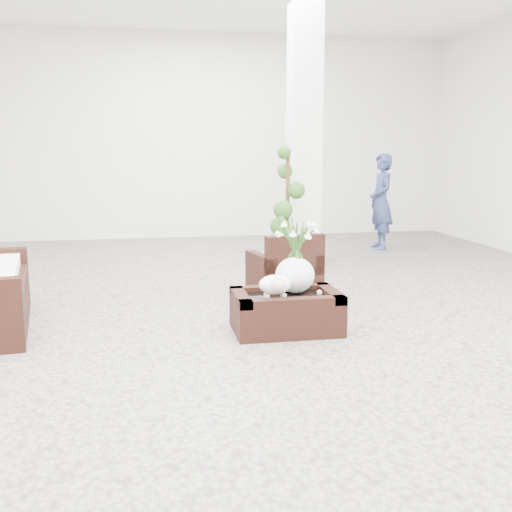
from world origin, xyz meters
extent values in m
plane|color=gray|center=(0.00, 0.00, 0.00)|extent=(11.00, 11.00, 0.00)
cube|color=white|center=(1.20, 2.80, 1.75)|extent=(0.40, 0.40, 3.50)
cube|color=black|center=(0.21, -0.36, 0.16)|extent=(0.90, 0.60, 0.31)
ellipsoid|color=white|center=(0.09, -0.46, 0.42)|extent=(0.28, 0.23, 0.21)
cylinder|color=white|center=(0.51, -0.34, 0.33)|extent=(0.04, 0.04, 0.03)
cube|color=black|center=(0.49, 0.91, 0.34)|extent=(0.76, 0.74, 0.69)
imported|color=navy|center=(2.68, 3.66, 0.74)|extent=(0.38, 0.55, 1.48)
camera|label=1|loc=(-0.98, -5.33, 1.56)|focal=43.04mm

